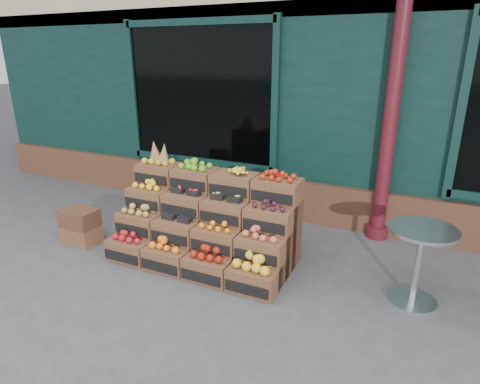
% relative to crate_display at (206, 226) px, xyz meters
% --- Properties ---
extents(ground, '(60.00, 60.00, 0.00)m').
position_rel_crate_display_xyz_m(ground, '(0.59, -0.57, -0.41)').
color(ground, '#444447').
rests_on(ground, ground).
extents(shop_facade, '(12.00, 6.24, 4.80)m').
position_rel_crate_display_xyz_m(shop_facade, '(0.59, 4.54, 1.99)').
color(shop_facade, black).
rests_on(shop_facade, ground).
extents(crate_display, '(2.13, 1.06, 1.32)m').
position_rel_crate_display_xyz_m(crate_display, '(0.00, 0.00, 0.00)').
color(crate_display, brown).
rests_on(crate_display, ground).
extents(spare_crates, '(0.46, 0.32, 0.46)m').
position_rel_crate_display_xyz_m(spare_crates, '(-1.67, -0.38, -0.18)').
color(spare_crates, brown).
rests_on(spare_crates, ground).
extents(bistro_table, '(0.64, 0.64, 0.81)m').
position_rel_crate_display_xyz_m(bistro_table, '(2.33, 0.06, 0.09)').
color(bistro_table, '#B1B4B8').
rests_on(bistro_table, ground).
extents(shopkeeper, '(0.80, 0.55, 2.12)m').
position_rel_crate_display_xyz_m(shopkeeper, '(-1.50, 2.13, 0.65)').
color(shopkeeper, '#1B612E').
rests_on(shopkeeper, ground).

